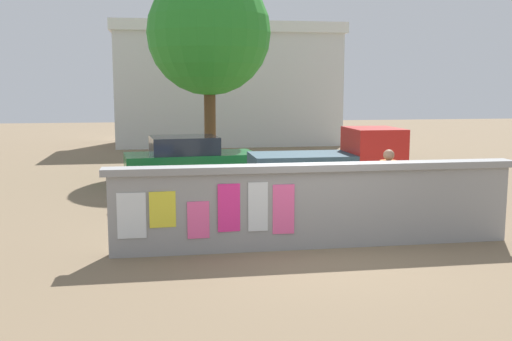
% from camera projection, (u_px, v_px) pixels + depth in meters
% --- Properties ---
extents(ground, '(60.00, 60.00, 0.00)m').
position_uv_depth(ground, '(249.00, 178.00, 18.36)').
color(ground, '#7A664C').
extents(poster_wall, '(7.38, 0.42, 1.50)m').
position_uv_depth(poster_wall, '(315.00, 205.00, 10.43)').
color(poster_wall, gray).
rests_on(poster_wall, ground).
extents(auto_rickshaw_truck, '(3.60, 1.51, 1.85)m').
position_uv_depth(auto_rickshaw_truck, '(334.00, 168.00, 14.23)').
color(auto_rickshaw_truck, black).
rests_on(auto_rickshaw_truck, ground).
extents(car_parked, '(3.96, 2.08, 1.40)m').
position_uv_depth(car_parked, '(189.00, 159.00, 17.28)').
color(car_parked, black).
rests_on(car_parked, ground).
extents(motorcycle, '(1.90, 0.56, 0.87)m').
position_uv_depth(motorcycle, '(210.00, 208.00, 11.69)').
color(motorcycle, black).
rests_on(motorcycle, ground).
extents(bicycle_near, '(1.69, 0.48, 0.95)m').
position_uv_depth(bicycle_near, '(152.00, 193.00, 13.78)').
color(bicycle_near, black).
rests_on(bicycle_near, ground).
extents(person_walking, '(0.46, 0.46, 1.62)m').
position_uv_depth(person_walking, '(388.00, 181.00, 11.66)').
color(person_walking, yellow).
rests_on(person_walking, ground).
extents(tree_roadside, '(4.20, 4.20, 6.74)m').
position_uv_depth(tree_roadside, '(209.00, 34.00, 19.99)').
color(tree_roadside, brown).
rests_on(tree_roadside, ground).
extents(building_background, '(10.94, 4.58, 5.80)m').
position_uv_depth(building_background, '(227.00, 85.00, 29.11)').
color(building_background, silver).
rests_on(building_background, ground).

